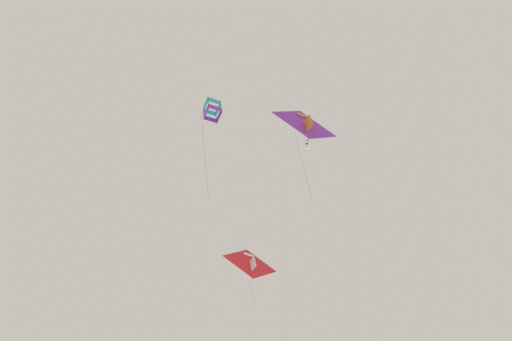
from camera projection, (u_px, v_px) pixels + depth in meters
name	position (u px, v px, depth m)	size (l,w,h in m)	color
kite_box_highest	(212.00, 110.00, 33.03)	(1.11, 1.29, 6.26)	#1EB2C6
kite_delta_near_right	(251.00, 264.00, 38.13)	(2.96, 1.20, 3.89)	red
kite_delta_mid_left	(305.00, 124.00, 33.97)	(3.23, 1.31, 5.75)	purple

